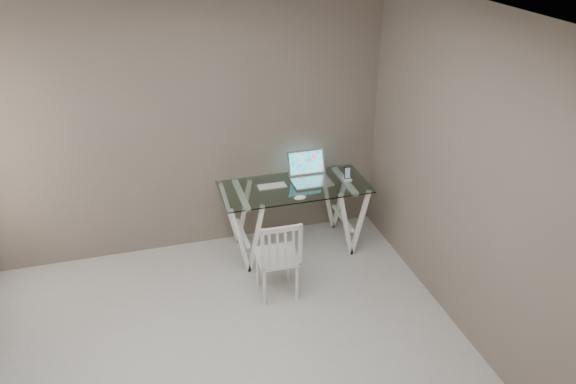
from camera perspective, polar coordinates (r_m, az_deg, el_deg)
name	(u,v)px	position (r m, az deg, el deg)	size (l,w,h in m)	color
room	(218,198)	(3.45, -7.16, -0.56)	(4.50, 4.52, 2.71)	#ABA8A4
desk	(294,217)	(5.86, 0.60, -2.53)	(1.50, 0.70, 0.75)	silver
chair	(279,256)	(5.12, -0.96, -6.51)	(0.39, 0.39, 0.83)	silver
laptop	(309,174)	(5.80, 2.17, 1.89)	(0.40, 0.37, 0.27)	silver
keyboard	(272,186)	(5.67, -1.65, 0.60)	(0.31, 0.13, 0.01)	silver
mouse	(300,198)	(5.42, 1.24, -0.58)	(0.12, 0.07, 0.04)	white
phone_dock	(347,177)	(5.81, 6.05, 1.56)	(0.08, 0.08, 0.14)	white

